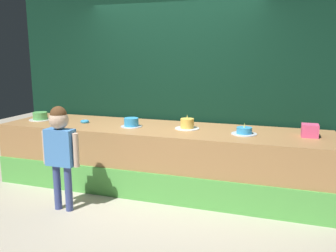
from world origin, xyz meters
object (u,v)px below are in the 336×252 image
Objects in this scene: cake_center_right at (187,124)px; cake_far_left at (40,116)px; child_figure at (60,144)px; cake_far_right at (244,131)px; pink_box at (310,131)px; cake_center_left at (131,123)px; donut at (85,121)px.

cake_far_left is at bearing -177.96° from cake_center_right.
child_figure is 3.93× the size of cake_far_right.
pink_box is at bearing 1.45° from cake_far_left.
cake_far_left is at bearing 178.80° from cake_center_left.
pink_box reaches higher than cake_center_left.
donut is 0.74m from cake_far_left.
cake_center_left reaches higher than donut.
child_figure is at bearing -157.47° from pink_box.
cake_center_right is at bearing 172.67° from cake_far_right.
cake_far_right reaches higher than donut.
child_figure reaches higher than cake_center_right.
cake_center_right reaches higher than pink_box.
cake_center_left is (0.43, 0.98, 0.09)m from child_figure.
donut is at bearing -178.46° from pink_box.
cake_center_right is (1.17, 1.09, 0.10)m from child_figure.
donut is 0.74m from cake_center_left.
cake_far_left is 1.49m from cake_center_left.
cake_center_left is 0.92× the size of cake_far_right.
child_figure is 1.07m from cake_center_left.
pink_box is 0.75m from cake_far_right.
donut is (-0.31, 1.02, 0.06)m from child_figure.
donut is (-2.97, -0.08, -0.06)m from pink_box.
cake_far_right is (1.49, 0.01, -0.02)m from cake_center_left.
cake_center_right reaches higher than donut.
pink_box is 2.23m from cake_center_left.
child_figure is at bearing -43.71° from cake_far_left.
donut is at bearing 176.52° from cake_center_left.
cake_center_right is (0.74, 0.11, 0.00)m from cake_center_left.
donut is 0.39× the size of cake_far_right.
cake_far_right is (-0.74, -0.11, -0.04)m from pink_box.
pink_box is at bearing 1.54° from donut.
cake_far_right is (1.92, 0.99, 0.08)m from child_figure.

